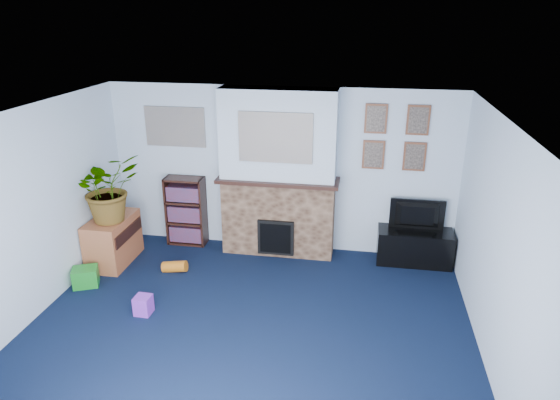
% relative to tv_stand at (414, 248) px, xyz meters
% --- Properties ---
extents(floor, '(5.00, 4.50, 0.01)m').
position_rel_tv_stand_xyz_m(floor, '(-1.95, -2.03, -0.23)').
color(floor, black).
rests_on(floor, ground).
extents(ceiling, '(5.00, 4.50, 0.01)m').
position_rel_tv_stand_xyz_m(ceiling, '(-1.95, -2.03, 2.17)').
color(ceiling, white).
rests_on(ceiling, wall_back).
extents(wall_back, '(5.00, 0.04, 2.40)m').
position_rel_tv_stand_xyz_m(wall_back, '(-1.95, 0.22, 0.97)').
color(wall_back, silver).
rests_on(wall_back, ground).
extents(wall_front, '(5.00, 0.04, 2.40)m').
position_rel_tv_stand_xyz_m(wall_front, '(-1.95, -4.28, 0.97)').
color(wall_front, silver).
rests_on(wall_front, ground).
extents(wall_left, '(0.04, 4.50, 2.40)m').
position_rel_tv_stand_xyz_m(wall_left, '(-4.45, -2.03, 0.97)').
color(wall_left, silver).
rests_on(wall_left, ground).
extents(wall_right, '(0.04, 4.50, 2.40)m').
position_rel_tv_stand_xyz_m(wall_right, '(0.55, -2.03, 0.97)').
color(wall_right, silver).
rests_on(wall_right, ground).
extents(chimney_breast, '(1.72, 0.50, 2.40)m').
position_rel_tv_stand_xyz_m(chimney_breast, '(-1.95, 0.02, 0.96)').
color(chimney_breast, brown).
rests_on(chimney_breast, ground).
extents(collage_main, '(1.00, 0.03, 0.68)m').
position_rel_tv_stand_xyz_m(collage_main, '(-1.95, -0.19, 1.55)').
color(collage_main, gray).
rests_on(collage_main, chimney_breast).
extents(collage_left, '(0.90, 0.03, 0.58)m').
position_rel_tv_stand_xyz_m(collage_left, '(-3.50, 0.21, 1.55)').
color(collage_left, gray).
rests_on(collage_left, wall_back).
extents(portrait_tl, '(0.30, 0.03, 0.40)m').
position_rel_tv_stand_xyz_m(portrait_tl, '(-0.65, 0.20, 1.77)').
color(portrait_tl, brown).
rests_on(portrait_tl, wall_back).
extents(portrait_tr, '(0.30, 0.03, 0.40)m').
position_rel_tv_stand_xyz_m(portrait_tr, '(-0.10, 0.20, 1.77)').
color(portrait_tr, brown).
rests_on(portrait_tr, wall_back).
extents(portrait_bl, '(0.30, 0.03, 0.40)m').
position_rel_tv_stand_xyz_m(portrait_bl, '(-0.65, 0.20, 1.27)').
color(portrait_bl, brown).
rests_on(portrait_bl, wall_back).
extents(portrait_br, '(0.30, 0.03, 0.40)m').
position_rel_tv_stand_xyz_m(portrait_br, '(-0.10, 0.20, 1.27)').
color(portrait_br, brown).
rests_on(portrait_br, wall_back).
extents(tv_stand, '(1.03, 0.43, 0.49)m').
position_rel_tv_stand_xyz_m(tv_stand, '(0.00, 0.00, 0.00)').
color(tv_stand, black).
rests_on(tv_stand, ground).
extents(television, '(0.75, 0.10, 0.43)m').
position_rel_tv_stand_xyz_m(television, '(0.00, 0.02, 0.48)').
color(television, black).
rests_on(television, tv_stand).
extents(bookshelf, '(0.58, 0.28, 1.05)m').
position_rel_tv_stand_xyz_m(bookshelf, '(-3.37, 0.08, 0.28)').
color(bookshelf, black).
rests_on(bookshelf, ground).
extents(sideboard, '(0.48, 0.86, 0.67)m').
position_rel_tv_stand_xyz_m(sideboard, '(-4.19, -0.69, 0.12)').
color(sideboard, '#A95B36').
rests_on(sideboard, ground).
extents(potted_plant, '(1.07, 1.10, 0.93)m').
position_rel_tv_stand_xyz_m(potted_plant, '(-4.14, -0.74, 0.91)').
color(potted_plant, '#26661E').
rests_on(potted_plant, sideboard).
extents(mantel_clock, '(0.10, 0.06, 0.14)m').
position_rel_tv_stand_xyz_m(mantel_clock, '(-1.95, -0.03, 1.00)').
color(mantel_clock, gold).
rests_on(mantel_clock, chimney_breast).
extents(mantel_candle, '(0.05, 0.05, 0.15)m').
position_rel_tv_stand_xyz_m(mantel_candle, '(-1.71, -0.03, 1.01)').
color(mantel_candle, '#B2BFC6').
rests_on(mantel_candle, chimney_breast).
extents(mantel_teddy, '(0.14, 0.14, 0.14)m').
position_rel_tv_stand_xyz_m(mantel_teddy, '(-2.43, -0.03, 0.99)').
color(mantel_teddy, gray).
rests_on(mantel_teddy, chimney_breast).
extents(mantel_can, '(0.06, 0.06, 0.12)m').
position_rel_tv_stand_xyz_m(mantel_can, '(-1.30, -0.03, 0.99)').
color(mantel_can, purple).
rests_on(mantel_can, chimney_breast).
extents(green_crate, '(0.38, 0.35, 0.25)m').
position_rel_tv_stand_xyz_m(green_crate, '(-4.25, -1.38, -0.08)').
color(green_crate, '#198C26').
rests_on(green_crate, ground).
extents(toy_ball, '(0.15, 0.15, 0.15)m').
position_rel_tv_stand_xyz_m(toy_ball, '(-4.30, -0.83, -0.14)').
color(toy_ball, purple).
rests_on(toy_ball, ground).
extents(toy_block, '(0.19, 0.19, 0.23)m').
position_rel_tv_stand_xyz_m(toy_block, '(-3.24, -1.86, -0.12)').
color(toy_block, purple).
rests_on(toy_block, ground).
extents(toy_tube, '(0.35, 0.16, 0.20)m').
position_rel_tv_stand_xyz_m(toy_tube, '(-3.25, -0.83, -0.15)').
color(toy_tube, orange).
rests_on(toy_tube, ground).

